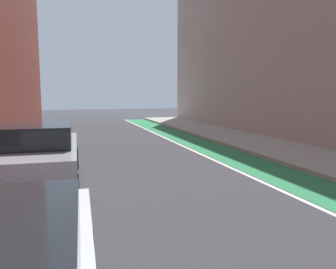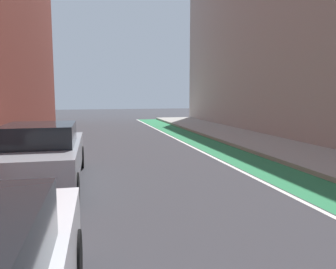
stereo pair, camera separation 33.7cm
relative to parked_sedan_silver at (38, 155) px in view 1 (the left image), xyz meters
name	(u,v)px [view 1 (the left image)]	position (x,y,z in m)	size (l,w,h in m)	color
ground_plane	(166,183)	(3.04, -0.56, -0.79)	(83.12, 83.12, 0.00)	#38383D
bike_lane_paint	(242,160)	(6.32, 1.44, -0.78)	(1.60, 37.78, 0.00)	#2D8451
lane_divider_stripe	(218,162)	(5.42, 1.44, -0.78)	(0.12, 37.78, 0.00)	white
sidewalk_right	(301,155)	(8.68, 1.44, -0.72)	(3.12, 37.78, 0.14)	#A8A59E
parked_sedan_silver	(38,155)	(0.00, 0.00, 0.00)	(1.95, 4.61, 1.53)	#9EA0A8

